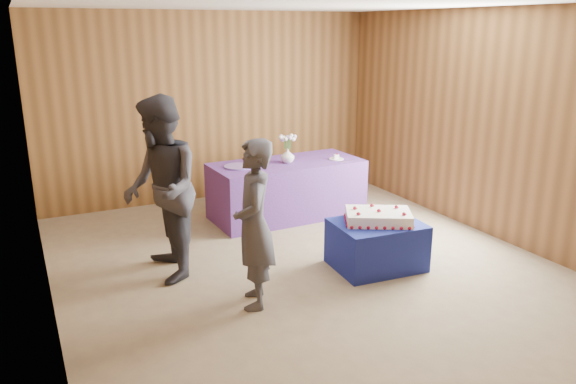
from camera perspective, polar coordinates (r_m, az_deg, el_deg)
ground at (r=6.02m, az=2.08°, el=-7.84°), size 6.00×6.00×0.00m
room_shell at (r=5.53m, az=2.28°, el=9.45°), size 5.04×6.04×2.72m
cake_table at (r=6.06m, az=8.98°, el=-5.32°), size 0.95×0.76×0.50m
serving_table at (r=7.54m, az=-0.12°, el=0.28°), size 2.03×0.96×0.75m
sheet_cake at (r=5.96m, az=9.16°, el=-2.50°), size 0.83×0.74×0.16m
vase at (r=7.40m, az=-0.04°, el=3.71°), size 0.20×0.20×0.19m
flower_spray at (r=7.35m, az=-0.04°, el=5.59°), size 0.24×0.24×0.18m
platter at (r=7.19m, az=-5.05°, el=2.59°), size 0.45×0.45×0.02m
plate at (r=7.63m, az=4.93°, el=3.37°), size 0.26×0.26×0.01m
cake_slice at (r=7.62m, az=4.94°, el=3.63°), size 0.08×0.07×0.08m
knife at (r=7.54m, az=5.99°, el=3.14°), size 0.26×0.06×0.00m
guest_left at (r=5.03m, az=-3.46°, el=-3.32°), size 0.54×0.66×1.56m
guest_right at (r=5.67m, az=-12.76°, el=0.23°), size 0.77×0.95×1.86m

